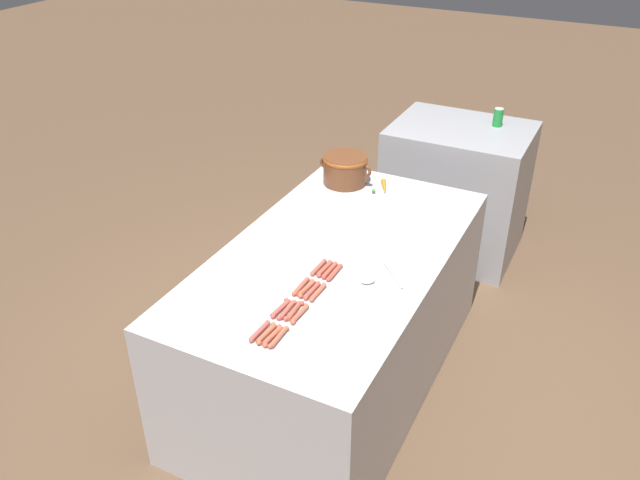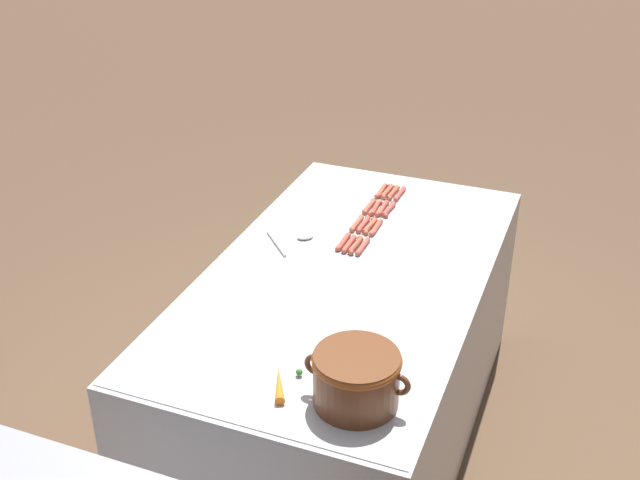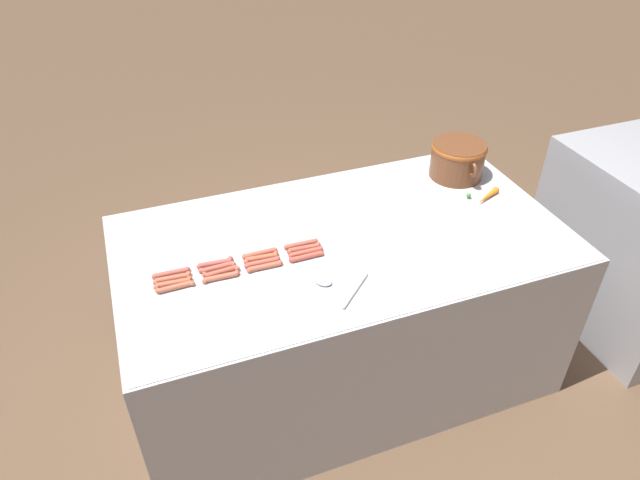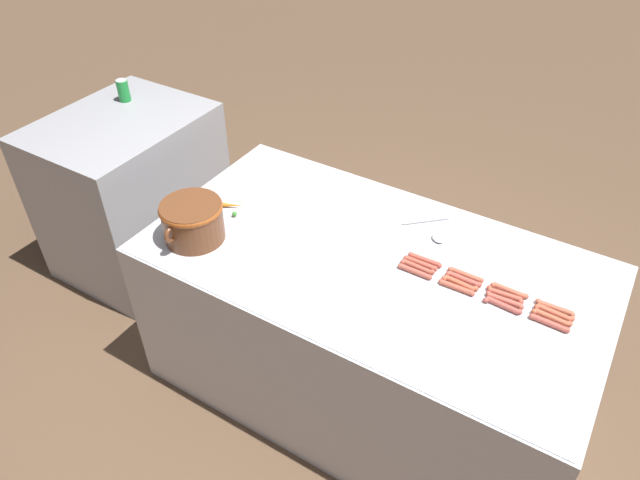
{
  "view_description": "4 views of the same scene",
  "coord_description": "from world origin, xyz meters",
  "px_view_note": "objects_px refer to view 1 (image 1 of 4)",
  "views": [
    {
      "loc": [
        1.17,
        -2.5,
        2.56
      ],
      "look_at": [
        -0.06,
        -0.06,
        0.92
      ],
      "focal_mm": 36.27,
      "sensor_mm": 36.0,
      "label": 1
    },
    {
      "loc": [
        -0.87,
        2.53,
        2.45
      ],
      "look_at": [
        0.12,
        -0.02,
        0.94
      ],
      "focal_mm": 44.66,
      "sensor_mm": 36.0,
      "label": 2
    },
    {
      "loc": [
        1.82,
        -0.78,
        2.31
      ],
      "look_at": [
        0.03,
        -0.12,
        0.88
      ],
      "focal_mm": 32.12,
      "sensor_mm": 36.0,
      "label": 3
    },
    {
      "loc": [
        -1.7,
        -0.78,
        2.46
      ],
      "look_at": [
        -0.11,
        0.19,
        0.94
      ],
      "focal_mm": 32.83,
      "sensor_mm": 36.0,
      "label": 4
    }
  ],
  "objects_px": {
    "hot_dog_8": "(272,336)",
    "bean_pot": "(345,168)",
    "hot_dog_7": "(324,269)",
    "hot_dog_9": "(294,311)",
    "hot_dog_2": "(301,286)",
    "hot_dog_4": "(266,333)",
    "carrot": "(384,187)",
    "serving_spoon": "(376,279)",
    "hot_dog_11": "(330,270)",
    "hot_dog_1": "(280,308)",
    "hot_dog_13": "(300,314)",
    "hot_dog_12": "(279,337)",
    "hot_dog_3": "(319,267)",
    "hot_dog_6": "(306,288)",
    "soda_can": "(498,117)",
    "hot_dog_0": "(260,331)",
    "hot_dog_15": "(335,273)",
    "hot_dog_10": "(312,291)",
    "hot_dog_5": "(287,310)",
    "hot_dog_14": "(318,292)",
    "back_cabinet": "(455,190)"
  },
  "relations": [
    {
      "from": "hot_dog_7",
      "to": "hot_dog_13",
      "type": "distance_m",
      "value": 0.37
    },
    {
      "from": "hot_dog_4",
      "to": "hot_dog_9",
      "type": "height_order",
      "value": "same"
    },
    {
      "from": "hot_dog_4",
      "to": "hot_dog_1",
      "type": "bearing_deg",
      "value": 101.25
    },
    {
      "from": "hot_dog_4",
      "to": "hot_dog_15",
      "type": "xyz_separation_m",
      "value": [
        0.06,
        0.54,
        0.0
      ]
    },
    {
      "from": "hot_dog_12",
      "to": "hot_dog_15",
      "type": "distance_m",
      "value": 0.53
    },
    {
      "from": "hot_dog_2",
      "to": "hot_dog_7",
      "type": "xyz_separation_m",
      "value": [
        0.03,
        0.18,
        0.0
      ]
    },
    {
      "from": "hot_dog_3",
      "to": "hot_dog_4",
      "type": "xyz_separation_m",
      "value": [
        0.03,
        -0.54,
        0.0
      ]
    },
    {
      "from": "hot_dog_12",
      "to": "hot_dog_9",
      "type": "bearing_deg",
      "value": 99.0
    },
    {
      "from": "hot_dog_1",
      "to": "carrot",
      "type": "bearing_deg",
      "value": 91.74
    },
    {
      "from": "hot_dog_8",
      "to": "bean_pot",
      "type": "xyz_separation_m",
      "value": [
        -0.35,
        1.46,
        0.09
      ]
    },
    {
      "from": "hot_dog_0",
      "to": "carrot",
      "type": "height_order",
      "value": "carrot"
    },
    {
      "from": "hot_dog_13",
      "to": "bean_pot",
      "type": "bearing_deg",
      "value": 106.48
    },
    {
      "from": "back_cabinet",
      "to": "hot_dog_3",
      "type": "xyz_separation_m",
      "value": [
        -0.16,
        -1.85,
        0.38
      ]
    },
    {
      "from": "soda_can",
      "to": "hot_dog_8",
      "type": "bearing_deg",
      "value": -96.79
    },
    {
      "from": "hot_dog_0",
      "to": "hot_dog_12",
      "type": "distance_m",
      "value": 0.09
    },
    {
      "from": "serving_spoon",
      "to": "hot_dog_13",
      "type": "bearing_deg",
      "value": -115.71
    },
    {
      "from": "hot_dog_11",
      "to": "hot_dog_6",
      "type": "bearing_deg",
      "value": -99.2
    },
    {
      "from": "serving_spoon",
      "to": "hot_dog_11",
      "type": "bearing_deg",
      "value": -170.94
    },
    {
      "from": "hot_dog_3",
      "to": "hot_dog_5",
      "type": "bearing_deg",
      "value": -85.33
    },
    {
      "from": "hot_dog_6",
      "to": "hot_dog_10",
      "type": "height_order",
      "value": "same"
    },
    {
      "from": "hot_dog_5",
      "to": "hot_dog_12",
      "type": "bearing_deg",
      "value": -71.11
    },
    {
      "from": "hot_dog_3",
      "to": "back_cabinet",
      "type": "bearing_deg",
      "value": 84.96
    },
    {
      "from": "hot_dog_7",
      "to": "bean_pot",
      "type": "relative_size",
      "value": 0.45
    },
    {
      "from": "hot_dog_5",
      "to": "hot_dog_7",
      "type": "relative_size",
      "value": 1.0
    },
    {
      "from": "hot_dog_10",
      "to": "soda_can",
      "type": "xyz_separation_m",
      "value": [
        0.3,
        2.17,
        0.16
      ]
    },
    {
      "from": "hot_dog_3",
      "to": "hot_dog_4",
      "type": "relative_size",
      "value": 1.0
    },
    {
      "from": "hot_dog_5",
      "to": "bean_pot",
      "type": "height_order",
      "value": "bean_pot"
    },
    {
      "from": "hot_dog_6",
      "to": "soda_can",
      "type": "height_order",
      "value": "soda_can"
    },
    {
      "from": "hot_dog_4",
      "to": "hot_dog_11",
      "type": "xyz_separation_m",
      "value": [
        0.03,
        0.54,
        0.0
      ]
    },
    {
      "from": "hot_dog_8",
      "to": "hot_dog_4",
      "type": "bearing_deg",
      "value": 177.22
    },
    {
      "from": "hot_dog_2",
      "to": "hot_dog_15",
      "type": "height_order",
      "value": "same"
    },
    {
      "from": "hot_dog_9",
      "to": "serving_spoon",
      "type": "height_order",
      "value": "hot_dog_9"
    },
    {
      "from": "hot_dog_5",
      "to": "hot_dog_4",
      "type": "bearing_deg",
      "value": -89.13
    },
    {
      "from": "hot_dog_0",
      "to": "hot_dog_13",
      "type": "height_order",
      "value": "same"
    },
    {
      "from": "hot_dog_2",
      "to": "hot_dog_10",
      "type": "bearing_deg",
      "value": -5.96
    },
    {
      "from": "hot_dog_3",
      "to": "bean_pot",
      "type": "distance_m",
      "value": 0.97
    },
    {
      "from": "hot_dog_6",
      "to": "bean_pot",
      "type": "height_order",
      "value": "bean_pot"
    },
    {
      "from": "back_cabinet",
      "to": "soda_can",
      "type": "xyz_separation_m",
      "value": [
        0.2,
        0.13,
        0.54
      ]
    },
    {
      "from": "hot_dog_10",
      "to": "bean_pot",
      "type": "relative_size",
      "value": 0.45
    },
    {
      "from": "hot_dog_2",
      "to": "carrot",
      "type": "xyz_separation_m",
      "value": [
        -0.04,
        1.12,
        0.0
      ]
    },
    {
      "from": "hot_dog_12",
      "to": "hot_dog_14",
      "type": "bearing_deg",
      "value": 90.03
    },
    {
      "from": "hot_dog_2",
      "to": "soda_can",
      "type": "height_order",
      "value": "soda_can"
    },
    {
      "from": "hot_dog_11",
      "to": "hot_dog_14",
      "type": "relative_size",
      "value": 1.0
    },
    {
      "from": "hot_dog_0",
      "to": "hot_dog_2",
      "type": "xyz_separation_m",
      "value": [
        -0.0,
        0.36,
        0.0
      ]
    },
    {
      "from": "back_cabinet",
      "to": "hot_dog_15",
      "type": "xyz_separation_m",
      "value": [
        -0.08,
        -1.86,
        0.38
      ]
    },
    {
      "from": "hot_dog_11",
      "to": "hot_dog_15",
      "type": "bearing_deg",
      "value": -14.21
    },
    {
      "from": "hot_dog_9",
      "to": "hot_dog_2",
      "type": "bearing_deg",
      "value": 109.02
    },
    {
      "from": "hot_dog_5",
      "to": "carrot",
      "type": "bearing_deg",
      "value": 93.16
    },
    {
      "from": "hot_dog_14",
      "to": "bean_pot",
      "type": "distance_m",
      "value": 1.17
    },
    {
      "from": "hot_dog_8",
      "to": "hot_dog_10",
      "type": "distance_m",
      "value": 0.36
    }
  ]
}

